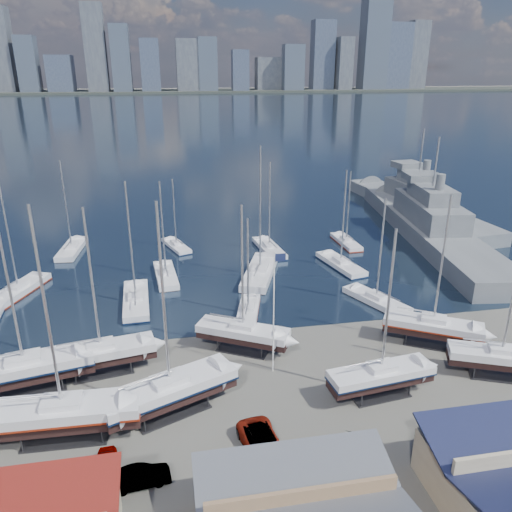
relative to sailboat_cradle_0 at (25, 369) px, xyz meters
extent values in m
plane|color=#605E59|center=(20.16, -3.29, -2.21)|extent=(1400.00, 1400.00, 0.00)
cube|color=#192A3A|center=(20.16, 306.71, -2.36)|extent=(1400.00, 600.00, 0.40)
cube|color=#2D332D|center=(20.16, 566.71, -1.11)|extent=(1400.00, 80.00, 2.20)
cube|color=#595E66|center=(-148.39, 566.18, 41.90)|extent=(22.49, 24.47, 83.83)
cube|color=#3D4756|center=(-121.81, 559.02, 27.97)|extent=(19.55, 21.83, 55.97)
cube|color=#475166|center=(-91.03, 565.30, 18.56)|extent=(26.03, 30.49, 37.14)
cube|color=#595E66|center=(-50.80, 553.66, 43.80)|extent=(21.60, 16.58, 87.63)
cube|color=#3D4756|center=(-25.22, 555.09, 33.79)|extent=(19.42, 28.42, 67.60)
cube|color=#475166|center=(5.16, 558.30, 27.03)|extent=(20.24, 23.80, 54.09)
cube|color=#595E66|center=(45.94, 555.04, 26.99)|extent=(24.62, 19.72, 54.00)
cube|color=#3D4756|center=(67.80, 553.27, 27.97)|extent=(20.75, 17.93, 55.97)
cube|color=#475166|center=(104.25, 551.58, 21.50)|extent=(18.36, 16.25, 43.03)
cube|color=#595E66|center=(140.40, 570.49, 17.83)|extent=(28.49, 22.03, 35.69)
cube|color=#3D4756|center=(165.88, 552.71, 24.54)|extent=(23.34, 17.87, 49.11)
cube|color=#475166|center=(205.14, 567.56, 37.96)|extent=(25.35, 19.79, 75.95)
cube|color=#595E66|center=(228.55, 561.05, 28.82)|extent=(17.00, 27.45, 57.67)
cube|color=#3D4756|center=(265.70, 560.96, 53.01)|extent=(29.28, 24.05, 106.04)
cube|color=#475166|center=(297.70, 570.42, 37.19)|extent=(30.82, 28.37, 74.41)
cube|color=#595E66|center=(327.55, 572.26, 38.72)|extent=(21.74, 17.03, 77.48)
cube|color=#585C65|center=(20.16, -19.29, 1.32)|extent=(12.60, 8.40, 1.27)
cube|color=#2D2D33|center=(0.00, 0.00, -2.13)|extent=(6.85, 4.17, 0.16)
cube|color=black|center=(0.00, 0.00, -0.55)|extent=(11.93, 5.08, 0.93)
cube|color=silver|center=(0.00, 0.00, 0.38)|extent=(12.03, 5.56, 0.93)
cube|color=#0B1938|center=(0.00, 0.00, -0.05)|extent=(12.15, 5.61, 0.19)
cube|color=silver|center=(0.00, 0.00, 1.10)|extent=(3.24, 2.50, 0.50)
cylinder|color=#B2B2B7|center=(0.00, 0.00, 8.68)|extent=(0.22, 0.22, 15.68)
cube|color=#2D2D33|center=(4.43, -7.05, -2.13)|extent=(6.53, 3.15, 0.16)
cube|color=black|center=(4.43, -7.05, -0.54)|extent=(11.79, 3.15, 0.94)
cube|color=silver|center=(4.43, -7.05, 0.39)|extent=(11.80, 3.64, 0.94)
cube|color=maroon|center=(4.43, -7.05, -0.04)|extent=(11.92, 3.68, 0.19)
cube|color=silver|center=(4.43, -7.05, 1.11)|extent=(2.99, 2.06, 0.50)
cylinder|color=#B2B2B7|center=(4.43, -7.05, 8.76)|extent=(0.22, 0.22, 15.80)
cube|color=#2D2D33|center=(6.37, 1.62, -2.13)|extent=(5.84, 3.45, 0.16)
cube|color=black|center=(6.37, 1.62, -0.61)|extent=(10.23, 4.11, 0.80)
cube|color=silver|center=(6.37, 1.62, 0.18)|extent=(10.31, 4.52, 0.80)
cube|color=silver|center=(6.37, 1.62, 0.83)|extent=(2.75, 2.09, 0.50)
cylinder|color=#B2B2B7|center=(6.37, 1.62, 7.31)|extent=(0.22, 0.22, 13.46)
cube|color=#2D2D33|center=(12.62, -5.48, -2.13)|extent=(6.85, 5.07, 0.16)
cube|color=black|center=(12.62, -5.48, -0.56)|extent=(11.48, 6.92, 0.91)
cube|color=silver|center=(12.62, -5.48, 0.35)|extent=(11.67, 7.35, 0.91)
cube|color=#0B1938|center=(12.62, -5.48, -0.07)|extent=(11.79, 7.43, 0.18)
cube|color=silver|center=(12.62, -5.48, 1.05)|extent=(3.35, 2.86, 0.50)
cylinder|color=#B2B2B7|center=(12.62, -5.48, 8.45)|extent=(0.22, 0.22, 15.30)
cube|color=#2D2D33|center=(20.12, 3.12, -2.13)|extent=(5.68, 4.59, 0.16)
cube|color=black|center=(20.12, 3.12, -0.64)|extent=(9.32, 6.53, 0.75)
cube|color=silver|center=(20.12, 3.12, 0.12)|extent=(9.51, 6.88, 0.75)
cube|color=silver|center=(20.12, 3.12, 0.74)|extent=(2.83, 2.53, 0.50)
cylinder|color=#B2B2B7|center=(20.12, 3.12, 6.85)|extent=(0.22, 0.22, 12.71)
cube|color=#2D2D33|center=(30.83, -6.46, -2.13)|extent=(5.46, 3.02, 0.16)
cube|color=black|center=(30.83, -6.46, -0.63)|extent=(9.67, 3.43, 0.76)
cube|color=silver|center=(30.83, -6.46, 0.12)|extent=(9.72, 3.82, 0.76)
cube|color=#0B1938|center=(30.83, -6.46, -0.23)|extent=(9.82, 3.86, 0.15)
cube|color=silver|center=(30.83, -6.46, 0.75)|extent=(2.55, 1.88, 0.50)
cylinder|color=#B2B2B7|center=(30.83, -6.46, 6.89)|extent=(0.22, 0.22, 12.78)
cube|color=#2D2D33|center=(39.69, 0.74, -2.13)|extent=(5.92, 4.89, 0.16)
cube|color=black|center=(39.69, 0.74, -0.62)|extent=(9.66, 7.02, 0.79)
cube|color=silver|center=(39.69, 0.74, 0.17)|extent=(9.87, 7.37, 0.79)
cube|color=maroon|center=(39.69, 0.74, -0.19)|extent=(9.97, 7.45, 0.16)
cube|color=silver|center=(39.69, 0.74, 0.81)|extent=(2.96, 2.67, 0.50)
cylinder|color=#B2B2B7|center=(39.69, 0.74, 7.20)|extent=(0.22, 0.22, 13.28)
cube|color=#2D2D33|center=(42.97, -5.77, -2.13)|extent=(5.60, 4.14, 0.16)
cube|color=black|center=(42.97, -5.77, -0.64)|extent=(9.39, 5.66, 0.74)
cube|color=silver|center=(42.97, -5.77, 0.10)|extent=(9.54, 6.02, 0.74)
cube|color=silver|center=(42.97, -5.77, 0.72)|extent=(2.74, 2.34, 0.50)
cube|color=black|center=(-6.07, 21.81, -2.49)|extent=(6.08, 10.32, 0.81)
cube|color=silver|center=(-6.07, 21.81, -1.67)|extent=(6.48, 10.48, 0.81)
cube|color=maroon|center=(-6.07, 21.81, -2.05)|extent=(6.54, 10.59, 0.16)
cube|color=silver|center=(-6.07, 21.81, -1.02)|extent=(2.54, 3.00, 0.50)
cylinder|color=#B2B2B7|center=(-6.07, 21.81, 5.59)|extent=(0.22, 0.22, 13.72)
cube|color=black|center=(-1.80, 36.82, -2.48)|extent=(3.30, 10.12, 0.80)
cube|color=silver|center=(-1.80, 36.82, -1.69)|extent=(3.71, 10.16, 0.80)
cube|color=silver|center=(-1.80, 36.82, -1.04)|extent=(1.90, 2.63, 0.50)
cylinder|color=#B2B2B7|center=(-1.80, 36.82, 5.42)|extent=(0.22, 0.22, 13.42)
cube|color=black|center=(8.88, 15.99, -2.50)|extent=(2.97, 10.71, 0.85)
cube|color=silver|center=(8.88, 15.99, -1.65)|extent=(3.41, 10.73, 0.85)
cube|color=#0B1938|center=(8.88, 15.99, -2.04)|extent=(3.45, 10.83, 0.17)
cube|color=silver|center=(8.88, 15.99, -0.98)|extent=(1.89, 2.73, 0.50)
cylinder|color=#B2B2B7|center=(8.88, 15.99, 5.93)|extent=(0.22, 0.22, 14.33)
cube|color=black|center=(12.59, 23.42, -2.46)|extent=(3.06, 9.57, 0.75)
cube|color=silver|center=(12.59, 23.42, -1.71)|extent=(3.45, 9.60, 0.75)
cube|color=silver|center=(12.59, 23.42, -1.08)|extent=(1.78, 2.48, 0.50)
cylinder|color=#B2B2B7|center=(12.59, 23.42, 5.01)|extent=(0.22, 0.22, 12.70)
cube|color=black|center=(14.42, 35.51, -2.41)|extent=(4.38, 7.97, 0.62)
cube|color=silver|center=(14.42, 35.51, -1.79)|extent=(4.69, 8.08, 0.62)
cube|color=#0B1938|center=(14.42, 35.51, -2.08)|extent=(4.74, 8.17, 0.12)
cube|color=silver|center=(14.42, 35.51, -1.23)|extent=(1.89, 2.28, 0.50)
cylinder|color=#B2B2B7|center=(14.42, 35.51, 3.79)|extent=(0.22, 0.22, 10.54)
cube|color=black|center=(21.96, 10.84, -2.42)|extent=(3.96, 8.37, 0.65)
cube|color=silver|center=(21.96, 10.84, -1.77)|extent=(4.29, 8.46, 0.65)
cube|color=maroon|center=(21.96, 10.84, -2.07)|extent=(4.33, 8.54, 0.13)
cube|color=silver|center=(21.96, 10.84, -1.20)|extent=(1.84, 2.32, 0.50)
cylinder|color=#B2B2B7|center=(21.96, 10.84, 4.05)|extent=(0.22, 0.22, 10.99)
cube|color=black|center=(25.49, 21.88, -2.56)|extent=(7.09, 12.69, 1.00)
cube|color=silver|center=(25.49, 21.88, -1.57)|extent=(7.58, 12.87, 1.00)
cube|color=silver|center=(25.49, 21.88, -0.82)|extent=(3.04, 3.64, 0.50)
cylinder|color=#B2B2B7|center=(25.49, 21.88, 7.33)|extent=(0.22, 0.22, 16.79)
cube|color=black|center=(28.80, 31.48, -2.47)|extent=(3.41, 9.93, 0.78)
cube|color=silver|center=(28.80, 31.48, -1.70)|extent=(3.82, 9.98, 0.78)
cube|color=#0B1938|center=(28.80, 31.48, -2.05)|extent=(3.86, 10.08, 0.16)
cube|color=silver|center=(28.80, 31.48, -1.06)|extent=(1.90, 2.60, 0.50)
cylinder|color=#B2B2B7|center=(28.80, 31.48, 5.26)|extent=(0.22, 0.22, 13.14)
cube|color=black|center=(37.94, 10.87, -2.46)|extent=(5.78, 9.31, 0.74)
cube|color=silver|center=(37.94, 10.87, -1.72)|extent=(6.13, 9.47, 0.74)
cube|color=silver|center=(37.94, 10.87, -1.10)|extent=(2.36, 2.74, 0.50)
cylinder|color=#B2B2B7|center=(37.94, 10.87, 4.87)|extent=(0.22, 0.22, 12.45)
cube|color=black|center=(37.64, 22.99, -2.48)|extent=(4.45, 10.12, 0.79)
cube|color=silver|center=(37.64, 22.99, -1.69)|extent=(4.85, 10.21, 0.79)
cube|color=#0B1938|center=(37.64, 22.99, -2.05)|extent=(4.90, 10.31, 0.16)
cube|color=silver|center=(37.64, 22.99, -1.05)|extent=(2.15, 2.76, 0.50)
cylinder|color=#B2B2B7|center=(37.64, 22.99, 5.35)|extent=(0.22, 0.22, 13.29)
cube|color=black|center=(41.89, 32.39, -2.43)|extent=(2.40, 8.46, 0.67)
cube|color=silver|center=(41.89, 32.39, -1.76)|extent=(2.75, 8.48, 0.67)
cube|color=maroon|center=(41.89, 32.39, -2.07)|extent=(2.78, 8.57, 0.13)
cube|color=silver|center=(41.89, 32.39, -1.18)|extent=(1.51, 2.16, 0.50)
cylinder|color=#B2B2B7|center=(41.89, 32.39, 4.23)|extent=(0.22, 0.22, 11.31)
cube|color=slate|center=(56.89, 33.59, -1.70)|extent=(15.02, 52.50, 4.67)
cube|color=slate|center=(56.89, 33.59, 2.44)|extent=(8.96, 18.86, 3.60)
cube|color=slate|center=(56.89, 33.59, 5.44)|extent=(6.29, 10.93, 2.40)
cube|color=slate|center=(57.57, 38.73, 7.14)|extent=(6.44, 5.90, 1.20)
cylinder|color=#B2B2B7|center=(56.89, 33.59, 10.64)|extent=(0.30, 0.30, 8.00)
cube|color=slate|center=(61.77, 47.61, -1.77)|extent=(11.70, 44.28, 3.94)
cube|color=slate|center=(61.77, 47.61, 2.00)|extent=(7.23, 15.84, 3.60)
cube|color=slate|center=(61.77, 47.61, 5.00)|extent=(5.13, 9.16, 2.40)
cube|color=slate|center=(61.29, 51.96, 6.70)|extent=(5.35, 4.88, 1.20)
cylinder|color=#B2B2B7|center=(61.77, 47.61, 10.20)|extent=(0.30, 0.30, 8.00)
imported|color=gray|center=(7.91, -11.65, -1.57)|extent=(1.68, 3.84, 1.29)
imported|color=gray|center=(10.34, -13.05, -1.53)|extent=(4.28, 1.92, 1.36)
imported|color=gray|center=(19.28, -11.61, -1.40)|extent=(3.54, 6.20, 1.63)
imported|color=gray|center=(25.38, -14.61, -1.48)|extent=(3.97, 5.46, 1.47)
cylinder|color=white|center=(22.33, -1.09, 3.90)|extent=(0.12, 0.12, 12.23)
cube|color=#151D41|center=(22.84, -1.09, 9.40)|extent=(1.02, 0.05, 0.71)
camera|label=1|loc=(13.36, -40.90, 25.06)|focal=35.00mm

